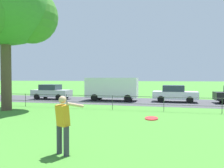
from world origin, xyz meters
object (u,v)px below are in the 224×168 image
at_px(person_thrower, 63,123).
at_px(frisbee, 151,118).
at_px(panel_van_far_left, 112,88).
at_px(car_white_far_right, 175,94).
at_px(car_silver_right, 51,92).
at_px(tree_large_lawn, 8,11).

height_order(person_thrower, frisbee, person_thrower).
xyz_separation_m(person_thrower, frisbee, (2.60, -1.16, 0.47)).
bearing_deg(panel_van_far_left, car_white_far_right, 3.15).
xyz_separation_m(person_thrower, panel_van_far_left, (-2.32, 14.73, 0.35)).
distance_m(frisbee, car_silver_right, 19.51).
distance_m(person_thrower, car_white_far_right, 15.48).
height_order(person_thrower, panel_van_far_left, panel_van_far_left).
distance_m(tree_large_lawn, car_white_far_right, 15.12).
height_order(frisbee, car_white_far_right, car_white_far_right).
bearing_deg(tree_large_lawn, panel_van_far_left, 55.69).
height_order(car_silver_right, car_white_far_right, same).
xyz_separation_m(car_silver_right, car_white_far_right, (12.46, 0.46, 0.00)).
bearing_deg(panel_van_far_left, person_thrower, -81.06).
bearing_deg(car_silver_right, panel_van_far_left, 1.19).
bearing_deg(panel_van_far_left, car_silver_right, -178.81).
relative_size(tree_large_lawn, car_silver_right, 2.40).
xyz_separation_m(tree_large_lawn, car_white_far_right, (11.23, 8.13, -6.04)).
bearing_deg(tree_large_lawn, person_thrower, -42.19).
relative_size(panel_van_far_left, car_white_far_right, 1.25).
xyz_separation_m(panel_van_far_left, car_white_far_right, (5.90, 0.32, -0.49)).
bearing_deg(tree_large_lawn, car_silver_right, 99.12).
xyz_separation_m(tree_large_lawn, car_silver_right, (-1.23, 7.67, -6.04)).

